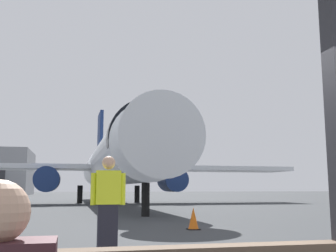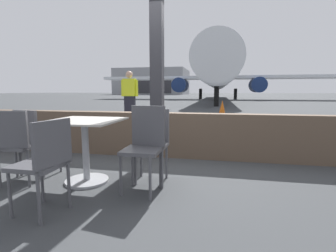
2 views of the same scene
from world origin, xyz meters
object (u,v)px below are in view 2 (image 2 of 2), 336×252
(traffic_cone, at_px, (222,107))
(ground_crew_worker, at_px, (130,98))
(cafe_chair_aisle_left, at_px, (45,158))
(cafe_chair_aisle_right, at_px, (34,136))
(cafe_chair_window_left, at_px, (152,138))
(distant_hangar, at_px, (153,82))
(dining_table, at_px, (85,145))
(cafe_chair_side_extra, at_px, (145,141))
(airplane, at_px, (218,75))
(cafe_chair_window_right, at_px, (16,141))

(traffic_cone, bearing_deg, ground_crew_worker, -120.52)
(cafe_chair_aisle_left, height_order, ground_crew_worker, ground_crew_worker)
(cafe_chair_aisle_right, xyz_separation_m, ground_crew_worker, (-0.46, 4.93, 0.38))
(cafe_chair_aisle_left, relative_size, ground_crew_worker, 0.50)
(cafe_chair_window_left, distance_m, traffic_cone, 9.90)
(traffic_cone, relative_size, distant_hangar, 0.03)
(cafe_chair_aisle_right, height_order, ground_crew_worker, ground_crew_worker)
(dining_table, height_order, traffic_cone, dining_table)
(cafe_chair_window_left, bearing_deg, traffic_cone, 84.31)
(cafe_chair_window_left, distance_m, cafe_chair_side_extra, 0.33)
(cafe_chair_aisle_right, bearing_deg, airplane, 85.91)
(cafe_chair_window_right, xyz_separation_m, cafe_chair_aisle_left, (0.82, -0.58, -0.01))
(airplane, distance_m, traffic_cone, 20.50)
(airplane, bearing_deg, cafe_chair_side_extra, -91.15)
(cafe_chair_window_right, xyz_separation_m, distant_hangar, (-19.78, 82.01, 3.62))
(cafe_chair_aisle_left, height_order, traffic_cone, cafe_chair_aisle_left)
(cafe_chair_window_right, bearing_deg, traffic_cone, 76.46)
(cafe_chair_window_left, xyz_separation_m, ground_crew_worker, (-2.01, 4.77, 0.37))
(cafe_chair_window_left, height_order, distant_hangar, distant_hangar)
(cafe_chair_window_right, relative_size, cafe_chair_aisle_right, 1.02)
(cafe_chair_window_left, distance_m, ground_crew_worker, 5.19)
(cafe_chair_window_right, xyz_separation_m, cafe_chair_aisle_right, (-0.04, 0.33, -0.01))
(cafe_chair_aisle_left, bearing_deg, cafe_chair_window_right, 144.79)
(cafe_chair_aisle_right, height_order, traffic_cone, cafe_chair_aisle_right)
(cafe_chair_window_right, height_order, distant_hangar, distant_hangar)
(cafe_chair_side_extra, xyz_separation_m, distant_hangar, (-21.30, 81.85, 3.59))
(cafe_chair_window_right, bearing_deg, cafe_chair_aisle_right, 96.21)
(cafe_chair_aisle_left, xyz_separation_m, traffic_cone, (1.67, 10.92, -0.21))
(airplane, height_order, distant_hangar, airplane)
(cafe_chair_aisle_left, xyz_separation_m, airplane, (1.31, 31.21, 2.65))
(dining_table, distance_m, traffic_cone, 10.24)
(dining_table, height_order, cafe_chair_window_left, cafe_chair_window_left)
(cafe_chair_aisle_left, bearing_deg, cafe_chair_aisle_right, 133.26)
(cafe_chair_window_right, bearing_deg, distant_hangar, 103.56)
(cafe_chair_window_right, distance_m, cafe_chair_aisle_right, 0.33)
(cafe_chair_window_right, height_order, cafe_chair_aisle_left, cafe_chair_window_right)
(ground_crew_worker, bearing_deg, cafe_chair_aisle_left, -77.24)
(distant_hangar, bearing_deg, airplane, -66.90)
(cafe_chair_window_right, bearing_deg, ground_crew_worker, 95.43)
(cafe_chair_window_left, height_order, cafe_chair_aisle_left, cafe_chair_window_left)
(cafe_chair_aisle_right, relative_size, ground_crew_worker, 0.50)
(cafe_chair_side_extra, bearing_deg, cafe_chair_window_left, 92.09)
(cafe_chair_side_extra, relative_size, ground_crew_worker, 0.54)
(cafe_chair_window_left, bearing_deg, cafe_chair_window_right, -161.93)
(cafe_chair_window_left, distance_m, airplane, 30.26)
(cafe_chair_window_right, bearing_deg, cafe_chair_aisle_left, -35.21)
(cafe_chair_window_left, bearing_deg, cafe_chair_aisle_left, -122.54)
(dining_table, relative_size, cafe_chair_window_left, 0.93)
(cafe_chair_aisle_left, relative_size, cafe_chair_side_extra, 0.91)
(distant_hangar, bearing_deg, cafe_chair_side_extra, -75.41)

